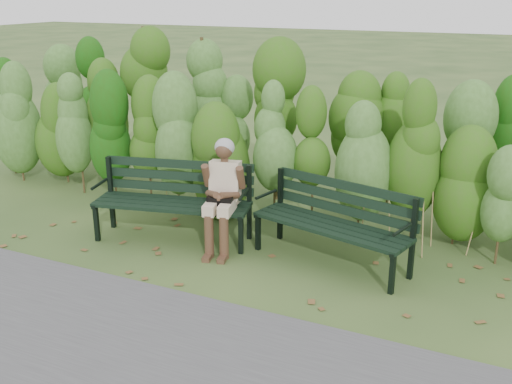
% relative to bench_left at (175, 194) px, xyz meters
% --- Properties ---
extents(ground, '(80.00, 80.00, 0.00)m').
position_rel_bench_left_xyz_m(ground, '(1.11, -0.31, -0.57)').
color(ground, '#2F4A21').
extents(footpath, '(60.00, 2.50, 0.01)m').
position_rel_bench_left_xyz_m(footpath, '(1.11, -2.51, -0.57)').
color(footpath, '#474749').
rests_on(footpath, ground).
extents(hedge_band, '(11.04, 1.67, 2.42)m').
position_rel_bench_left_xyz_m(hedge_band, '(1.11, 1.55, 0.69)').
color(hedge_band, '#47381E').
rests_on(hedge_band, ground).
extents(leaf_litter, '(5.77, 2.27, 0.01)m').
position_rel_bench_left_xyz_m(leaf_litter, '(1.20, -0.38, -0.57)').
color(leaf_litter, brown).
rests_on(leaf_litter, ground).
extents(bench_left, '(2.03, 1.06, 0.97)m').
position_rel_bench_left_xyz_m(bench_left, '(0.00, 0.00, 0.00)').
color(bench_left, black).
rests_on(bench_left, ground).
extents(bench_right, '(1.95, 1.03, 0.93)m').
position_rel_bench_left_xyz_m(bench_right, '(2.05, 0.18, -0.02)').
color(bench_right, black).
rests_on(bench_right, ground).
extents(seated_woman, '(0.55, 0.80, 1.34)m').
position_rel_bench_left_xyz_m(seated_woman, '(0.70, -0.04, 0.19)').
color(seated_woman, beige).
rests_on(seated_woman, ground).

